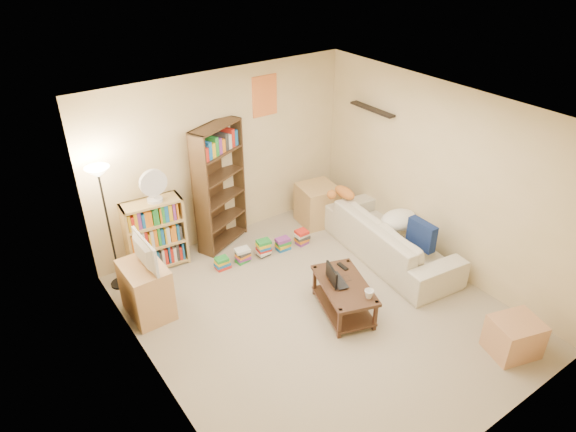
{
  "coord_description": "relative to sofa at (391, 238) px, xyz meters",
  "views": [
    {
      "loc": [
        -3.11,
        -3.74,
        4.23
      ],
      "look_at": [
        0.01,
        0.66,
        1.05
      ],
      "focal_mm": 32.0,
      "sensor_mm": 36.0,
      "label": 1
    }
  ],
  "objects": [
    {
      "name": "laptop_screen",
      "position": [
        -1.42,
        -0.41,
        0.23
      ],
      "size": [
        0.11,
        0.3,
        0.21
      ],
      "primitive_type": "cube",
      "rotation": [
        0.0,
        0.0,
        -0.32
      ],
      "color": "white",
      "rests_on": "laptop"
    },
    {
      "name": "sofa",
      "position": [
        0.0,
        0.0,
        0.0
      ],
      "size": [
        2.36,
        1.35,
        0.63
      ],
      "primitive_type": "imported",
      "rotation": [
        0.0,
        0.0,
        1.45
      ],
      "color": "beige",
      "rests_on": "ground"
    },
    {
      "name": "tall_bookshelf",
      "position": [
        -1.74,
        1.7,
        0.66
      ],
      "size": [
        0.87,
        0.59,
        1.84
      ],
      "rotation": [
        0.0,
        0.0,
        0.41
      ],
      "color": "#422E19",
      "rests_on": "ground"
    },
    {
      "name": "room",
      "position": [
        -1.55,
        -0.34,
        1.31
      ],
      "size": [
        4.5,
        4.54,
        2.52
      ],
      "color": "tan",
      "rests_on": "ground"
    },
    {
      "name": "television",
      "position": [
        -3.25,
        0.84,
        0.56
      ],
      "size": [
        0.65,
        0.1,
        0.37
      ],
      "primitive_type": "imported",
      "rotation": [
        0.0,
        0.0,
        1.58
      ],
      "color": "black",
      "rests_on": "tv_stand"
    },
    {
      "name": "mug",
      "position": [
        -1.24,
        -0.86,
        0.16
      ],
      "size": [
        0.14,
        0.14,
        0.1
      ],
      "primitive_type": "imported",
      "rotation": [
        0.0,
        0.0,
        -0.13
      ],
      "color": "white",
      "rests_on": "coffee_table"
    },
    {
      "name": "short_bookshelf",
      "position": [
        -2.75,
        1.7,
        0.19
      ],
      "size": [
        0.81,
        0.38,
        1.01
      ],
      "rotation": [
        0.0,
        0.0,
        -0.09
      ],
      "color": "tan",
      "rests_on": "ground"
    },
    {
      "name": "tv_remote",
      "position": [
        -1.1,
        -0.24,
        0.12
      ],
      "size": [
        0.06,
        0.17,
        0.02
      ],
      "primitive_type": "cube",
      "rotation": [
        0.0,
        0.0,
        -0.02
      ],
      "color": "black",
      "rests_on": "coffee_table"
    },
    {
      "name": "tabby_cat",
      "position": [
        -0.18,
        0.86,
        0.4
      ],
      "size": [
        0.5,
        0.22,
        0.17
      ],
      "color": "#CA6F2A",
      "rests_on": "sofa"
    },
    {
      "name": "side_table",
      "position": [
        -0.24,
        1.36,
        -0.0
      ],
      "size": [
        0.63,
        0.63,
        0.63
      ],
      "primitive_type": "cube",
      "rotation": [
        0.0,
        0.0,
        -0.15
      ],
      "color": "tan",
      "rests_on": "ground"
    },
    {
      "name": "laptop",
      "position": [
        -1.29,
        -0.45,
        0.12
      ],
      "size": [
        0.47,
        0.41,
        0.03
      ],
      "primitive_type": "imported",
      "rotation": [
        0.0,
        0.0,
        1.29
      ],
      "color": "black",
      "rests_on": "coffee_table"
    },
    {
      "name": "book_stacks",
      "position": [
        -1.42,
        1.06,
        -0.21
      ],
      "size": [
        1.47,
        0.31,
        0.25
      ],
      "color": "red",
      "rests_on": "ground"
    },
    {
      "name": "tv_stand",
      "position": [
        -3.25,
        0.84,
        0.03
      ],
      "size": [
        0.47,
        0.65,
        0.69
      ],
      "primitive_type": "cube",
      "rotation": [
        0.0,
        0.0,
        0.01
      ],
      "color": "tan",
      "rests_on": "ground"
    },
    {
      "name": "cream_blanket",
      "position": [
        0.16,
        0.03,
        0.23
      ],
      "size": [
        0.58,
        0.42,
        0.25
      ],
      "primitive_type": "ellipsoid",
      "color": "white",
      "rests_on": "sofa"
    },
    {
      "name": "navy_pillow",
      "position": [
        0.05,
        -0.48,
        0.29
      ],
      "size": [
        0.13,
        0.42,
        0.37
      ],
      "primitive_type": "cube",
      "rotation": [
        0.0,
        0.0,
        1.55
      ],
      "color": "#122251",
      "rests_on": "sofa"
    },
    {
      "name": "end_cabinet",
      "position": [
        -0.21,
        -2.11,
        -0.1
      ],
      "size": [
        0.62,
        0.56,
        0.43
      ],
      "primitive_type": "cube",
      "rotation": [
        0.0,
        0.0,
        -0.29
      ],
      "color": "tan",
      "rests_on": "ground"
    },
    {
      "name": "coffee_table",
      "position": [
        -1.3,
        -0.51,
        -0.04
      ],
      "size": [
        0.79,
        1.06,
        0.42
      ],
      "rotation": [
        0.0,
        0.0,
        -0.32
      ],
      "color": "#422319",
      "rests_on": "ground"
    },
    {
      "name": "desk_fan",
      "position": [
        -2.7,
        1.65,
        0.93
      ],
      "size": [
        0.36,
        0.2,
        0.46
      ],
      "color": "white",
      "rests_on": "short_bookshelf"
    },
    {
      "name": "floor_lamp",
      "position": [
        -3.35,
        1.6,
        1.04
      ],
      "size": [
        0.29,
        0.29,
        1.7
      ],
      "color": "black",
      "rests_on": "ground"
    }
  ]
}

